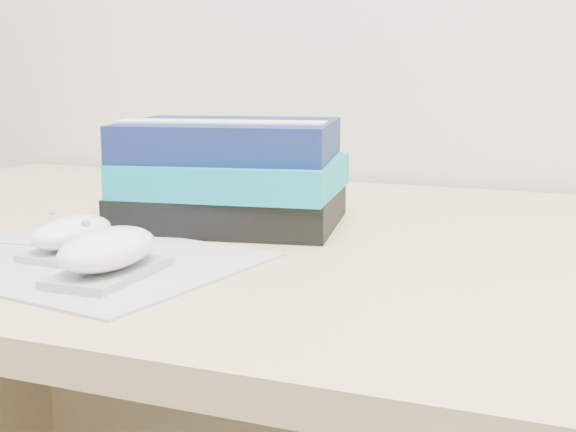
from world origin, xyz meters
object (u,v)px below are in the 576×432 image
at_px(book_stack, 232,174).
at_px(pouch, 252,178).
at_px(mouse_rear, 72,235).
at_px(desk, 396,421).
at_px(mouse_front, 108,253).

relative_size(book_stack, pouch, 1.98).
height_order(mouse_rear, pouch, pouch).
xyz_separation_m(desk, pouch, (-0.18, -0.02, 0.29)).
bearing_deg(desk, mouse_rear, -136.92).
bearing_deg(mouse_rear, desk, 43.08).
distance_m(mouse_rear, pouch, 0.25).
height_order(desk, pouch, pouch).
bearing_deg(desk, book_stack, -167.02).
height_order(book_stack, pouch, book_stack).
distance_m(book_stack, pouch, 0.03).
relative_size(mouse_rear, book_stack, 0.37).
bearing_deg(book_stack, pouch, 66.74).
height_order(mouse_front, pouch, pouch).
bearing_deg(mouse_rear, book_stack, 70.14).
bearing_deg(desk, mouse_front, -120.80).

